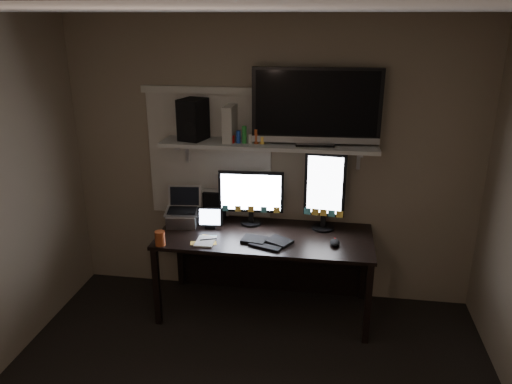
% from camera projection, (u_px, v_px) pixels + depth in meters
% --- Properties ---
extents(ceiling, '(3.60, 3.60, 0.00)m').
position_uv_depth(ceiling, '(225.00, 11.00, 2.28)').
color(ceiling, silver).
rests_on(ceiling, back_wall).
extents(back_wall, '(3.60, 0.00, 3.60)m').
position_uv_depth(back_wall, '(271.00, 163.00, 4.38)').
color(back_wall, '#7A6C57').
rests_on(back_wall, floor).
extents(window_blinds, '(1.10, 0.02, 1.10)m').
position_uv_depth(window_blinds, '(209.00, 156.00, 4.42)').
color(window_blinds, beige).
rests_on(window_blinds, back_wall).
extents(desk, '(1.80, 0.75, 0.73)m').
position_uv_depth(desk, '(267.00, 248.00, 4.38)').
color(desk, black).
rests_on(desk, floor).
extents(wall_shelf, '(1.80, 0.35, 0.03)m').
position_uv_depth(wall_shelf, '(269.00, 144.00, 4.14)').
color(wall_shelf, '#B7B8B3').
rests_on(wall_shelf, back_wall).
extents(monitor_landscape, '(0.57, 0.09, 0.50)m').
position_uv_depth(monitor_landscape, '(251.00, 198.00, 4.35)').
color(monitor_landscape, black).
rests_on(monitor_landscape, desk).
extents(monitor_portrait, '(0.35, 0.10, 0.69)m').
position_uv_depth(monitor_portrait, '(325.00, 191.00, 4.21)').
color(monitor_portrait, black).
rests_on(monitor_portrait, desk).
extents(keyboard, '(0.44, 0.29, 0.02)m').
position_uv_depth(keyboard, '(267.00, 241.00, 4.07)').
color(keyboard, black).
rests_on(keyboard, desk).
extents(mouse, '(0.08, 0.12, 0.04)m').
position_uv_depth(mouse, '(335.00, 243.00, 4.01)').
color(mouse, black).
rests_on(mouse, desk).
extents(notepad, '(0.15, 0.21, 0.01)m').
position_uv_depth(notepad, '(205.00, 241.00, 4.07)').
color(notepad, beige).
rests_on(notepad, desk).
extents(tablet, '(0.22, 0.11, 0.19)m').
position_uv_depth(tablet, '(210.00, 218.00, 4.32)').
color(tablet, black).
rests_on(tablet, desk).
extents(file_sorter, '(0.21, 0.10, 0.26)m').
position_uv_depth(file_sorter, '(215.00, 204.00, 4.53)').
color(file_sorter, black).
rests_on(file_sorter, desk).
extents(laptop, '(0.32, 0.27, 0.33)m').
position_uv_depth(laptop, '(182.00, 208.00, 4.34)').
color(laptop, '#A7A8AC').
rests_on(laptop, desk).
extents(cup, '(0.10, 0.10, 0.12)m').
position_uv_depth(cup, '(160.00, 238.00, 4.00)').
color(cup, '#953C1B').
rests_on(cup, desk).
extents(sticky_notes, '(0.31, 0.24, 0.00)m').
position_uv_depth(sticky_notes, '(199.00, 238.00, 4.14)').
color(sticky_notes, yellow).
rests_on(sticky_notes, desk).
extents(tv, '(1.04, 0.23, 0.62)m').
position_uv_depth(tv, '(316.00, 107.00, 3.97)').
color(tv, black).
rests_on(tv, wall_shelf).
extents(game_console, '(0.08, 0.25, 0.30)m').
position_uv_depth(game_console, '(230.00, 123.00, 4.15)').
color(game_console, '#B8B5A6').
rests_on(game_console, wall_shelf).
extents(speaker, '(0.25, 0.27, 0.35)m').
position_uv_depth(speaker, '(193.00, 119.00, 4.19)').
color(speaker, black).
rests_on(speaker, wall_shelf).
extents(bottles, '(0.24, 0.10, 0.15)m').
position_uv_depth(bottles, '(247.00, 135.00, 4.09)').
color(bottles, '#A50F0C').
rests_on(bottles, wall_shelf).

